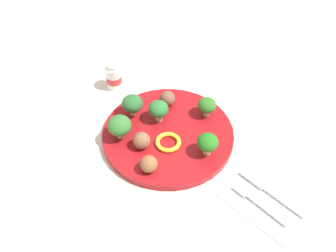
% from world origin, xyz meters
% --- Properties ---
extents(ground_plane, '(4.00, 4.00, 0.00)m').
position_xyz_m(ground_plane, '(0.00, 0.00, 0.00)').
color(ground_plane, silver).
extents(plate, '(0.28, 0.28, 0.02)m').
position_xyz_m(plate, '(0.00, 0.00, 0.01)').
color(plate, maroon).
rests_on(plate, ground_plane).
extents(broccoli_floret_front_left, '(0.04, 0.04, 0.04)m').
position_xyz_m(broccoli_floret_front_left, '(-0.03, -0.10, 0.04)').
color(broccoli_floret_front_left, '#A6BB7A').
rests_on(broccoli_floret_front_left, plate).
extents(broccoli_floret_back_right, '(0.04, 0.04, 0.05)m').
position_xyz_m(broccoli_floret_back_right, '(-0.10, -0.01, 0.05)').
color(broccoli_floret_back_right, '#A5C468').
rests_on(broccoli_floret_back_right, plate).
extents(broccoli_floret_mid_left, '(0.04, 0.04, 0.05)m').
position_xyz_m(broccoli_floret_mid_left, '(0.04, -0.02, 0.05)').
color(broccoli_floret_mid_left, '#92BC7D').
rests_on(broccoli_floret_mid_left, plate).
extents(broccoli_floret_front_right, '(0.05, 0.05, 0.05)m').
position_xyz_m(broccoli_floret_front_right, '(0.07, 0.07, 0.05)').
color(broccoli_floret_front_right, '#9DBC66').
rests_on(broccoli_floret_front_right, plate).
extents(broccoli_floret_center, '(0.05, 0.05, 0.05)m').
position_xyz_m(broccoli_floret_center, '(0.09, 0.01, 0.05)').
color(broccoli_floret_center, '#ABCB74').
rests_on(broccoli_floret_center, plate).
extents(meatball_far_rim, '(0.03, 0.03, 0.03)m').
position_xyz_m(meatball_far_rim, '(0.06, -0.07, 0.03)').
color(meatball_far_rim, brown).
rests_on(meatball_far_rim, plate).
extents(meatball_near_rim, '(0.03, 0.03, 0.03)m').
position_xyz_m(meatball_near_rim, '(-0.04, 0.10, 0.03)').
color(meatball_near_rim, brown).
rests_on(meatball_near_rim, plate).
extents(meatball_front_right, '(0.04, 0.04, 0.04)m').
position_xyz_m(meatball_front_right, '(0.02, 0.06, 0.03)').
color(meatball_front_right, brown).
rests_on(meatball_front_right, plate).
extents(pepper_ring_back_right, '(0.06, 0.06, 0.01)m').
position_xyz_m(pepper_ring_back_right, '(-0.02, 0.02, 0.02)').
color(pepper_ring_back_right, yellow).
rests_on(pepper_ring_back_right, plate).
extents(napkin, '(0.18, 0.13, 0.01)m').
position_xyz_m(napkin, '(-0.24, 0.00, 0.00)').
color(napkin, white).
rests_on(napkin, ground_plane).
extents(fork, '(0.12, 0.03, 0.01)m').
position_xyz_m(fork, '(-0.24, 0.02, 0.01)').
color(fork, silver).
rests_on(fork, napkin).
extents(knife, '(0.15, 0.03, 0.01)m').
position_xyz_m(knife, '(-0.24, -0.02, 0.01)').
color(knife, silver).
rests_on(knife, napkin).
extents(yogurt_bottle, '(0.04, 0.04, 0.07)m').
position_xyz_m(yogurt_bottle, '(0.21, -0.04, 0.03)').
color(yogurt_bottle, white).
rests_on(yogurt_bottle, ground_plane).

